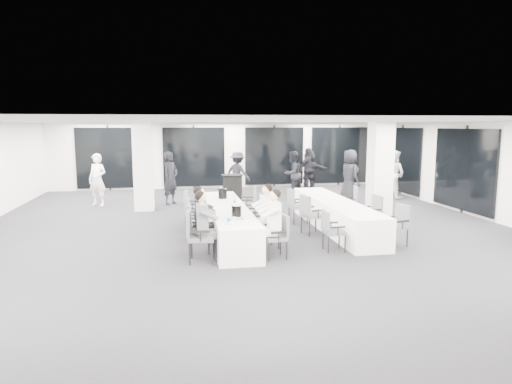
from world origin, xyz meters
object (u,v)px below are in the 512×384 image
chair_side_right_mid (372,211)px  chair_main_right_far (250,201)px  standing_guest_a (170,175)px  chair_main_right_second (271,225)px  banquet_table_main (228,222)px  chair_side_left_mid (310,212)px  standing_guest_b (293,171)px  chair_main_left_far (191,205)px  chair_side_right_far (350,201)px  chair_side_right_near (398,222)px  cocktail_table (233,190)px  standing_guest_c (238,170)px  standing_guest_e (350,172)px  chair_side_left_far (296,204)px  chair_side_left_near (331,228)px  standing_guest_d (309,166)px  chair_main_left_near (197,233)px  chair_main_left_mid (194,220)px  chair_main_left_second (196,228)px  chair_main_right_fourth (257,209)px  chair_main_left_fourth (193,213)px  standing_guest_g (97,176)px  ice_bucket_near (237,211)px  standing_guest_h (394,171)px  banquet_table_side (335,215)px  ice_bucket_far (223,194)px  standing_guest_f (309,167)px

chair_side_right_mid → chair_main_right_far: bearing=50.3°
chair_main_right_far → standing_guest_a: size_ratio=0.48×
chair_main_right_second → banquet_table_main: bearing=23.2°
chair_side_left_mid → standing_guest_b: (1.12, 6.02, 0.42)m
chair_main_left_far → chair_side_right_far: size_ratio=0.97×
chair_side_right_near → banquet_table_main: bearing=54.4°
cocktail_table → standing_guest_c: 2.50m
chair_main_right_second → standing_guest_e: bearing=-48.3°
chair_side_right_near → chair_side_left_far: bearing=17.4°
chair_main_left_far → chair_side_left_near: (2.88, -3.21, -0.03)m
chair_side_left_far → standing_guest_d: size_ratio=0.47×
chair_main_left_near → chair_main_left_mid: size_ratio=1.21×
banquet_table_main → chair_side_left_far: 2.41m
chair_side_left_mid → standing_guest_d: 7.71m
chair_side_right_far → chair_main_left_second: bearing=134.7°
chair_main_right_fourth → chair_side_left_near: bearing=-152.2°
chair_main_left_fourth → chair_main_left_second: bearing=10.9°
chair_main_left_near → chair_main_left_mid: chair_main_left_near is taller
chair_main_left_far → standing_guest_g: (-2.99, 3.56, 0.46)m
chair_side_left_mid → ice_bucket_near: ice_bucket_near is taller
chair_main_left_mid → chair_main_right_second: chair_main_right_second is taller
chair_side_left_far → standing_guest_h: size_ratio=0.47×
standing_guest_h → banquet_table_side: bearing=112.3°
standing_guest_a → chair_main_right_fourth: bearing=-114.4°
chair_main_right_far → chair_side_left_far: 1.30m
chair_main_left_fourth → standing_guest_c: standing_guest_c is taller
chair_side_left_mid → chair_side_left_far: 1.38m
chair_side_right_near → standing_guest_h: standing_guest_h is taller
chair_main_left_mid → ice_bucket_far: ice_bucket_far is taller
chair_side_right_near → standing_guest_d: bearing=-17.3°
ice_bucket_near → chair_side_left_near: bearing=-12.5°
standing_guest_c → standing_guest_h: (5.59, -1.98, 0.06)m
chair_side_left_near → standing_guest_h: (4.72, 6.53, 0.51)m
chair_side_left_far → standing_guest_a: 5.03m
chair_main_right_fourth → chair_side_left_near: (1.22, -2.29, -0.03)m
standing_guest_b → chair_side_left_far: bearing=40.0°
chair_main_right_fourth → chair_side_right_near: 3.56m
chair_main_right_fourth → standing_guest_h: (5.94, 4.24, 0.47)m
chair_main_left_far → chair_side_left_mid: bearing=70.4°
standing_guest_b → standing_guest_h: 3.75m
cocktail_table → chair_main_right_second: (0.15, -5.59, -0.01)m
chair_main_left_second → chair_main_left_fourth: chair_main_left_second is taller
standing_guest_g → standing_guest_e: bearing=23.1°
chair_side_right_mid → standing_guest_a: (-5.11, 4.99, 0.49)m
standing_guest_c → standing_guest_f: size_ratio=0.99×
chair_side_left_mid → standing_guest_g: (-5.87, 5.22, 0.43)m
chair_side_right_mid → chair_side_right_far: 1.50m
banquet_table_main → ice_bucket_near: (0.06, -1.22, 0.50)m
banquet_table_side → standing_guest_b: standing_guest_b is taller
chair_side_left_far → chair_side_right_mid: 2.15m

